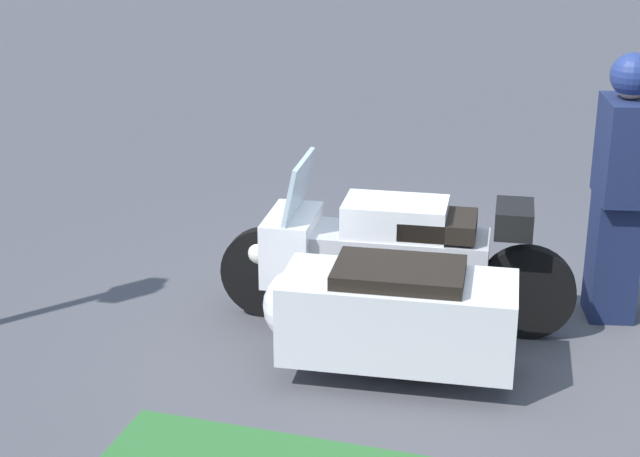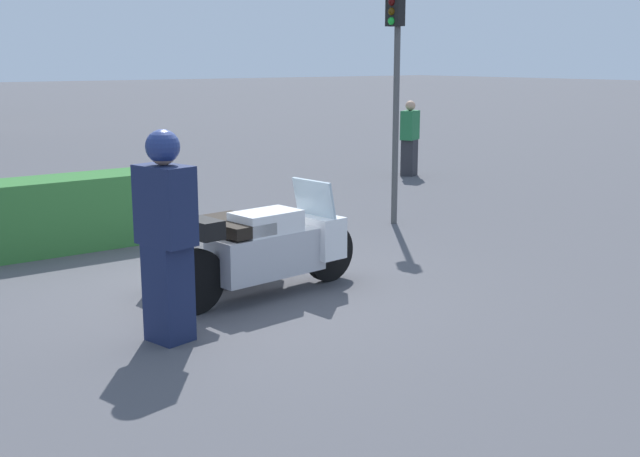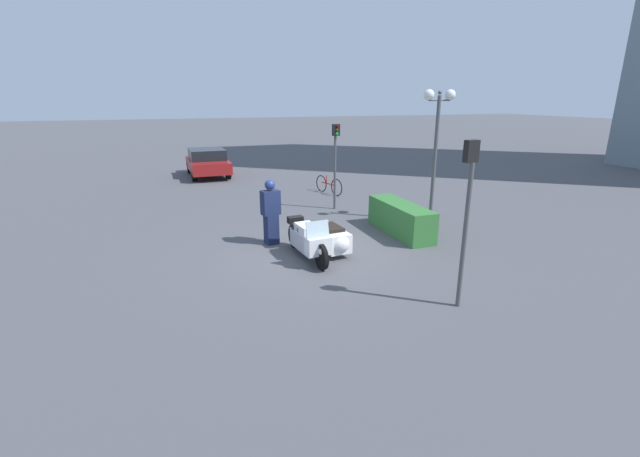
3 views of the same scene
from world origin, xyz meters
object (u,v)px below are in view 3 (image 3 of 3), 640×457
Objects in this scene: officer_rider at (271,210)px; traffic_light_far at (335,154)px; twin_lamp_post at (437,124)px; bicycle_parked at (329,185)px; hedge_bush_curbside at (400,219)px; traffic_light_near at (467,200)px; parked_car_background at (207,162)px; police_motorcycle at (321,239)px.

traffic_light_far reaches higher than officer_rider.
bicycle_parked is at bearing -162.20° from twin_lamp_post.
hedge_bush_curbside is 1.61× the size of bicycle_parked.
traffic_light_near reaches higher than traffic_light_far.
traffic_light_far reaches higher than bicycle_parked.
parked_car_background is at bearing -9.41° from officer_rider.
traffic_light_near is at bearing -16.19° from hedge_bush_curbside.
twin_lamp_post reaches higher than police_motorcycle.
bicycle_parked is at bearing -179.85° from hedge_bush_curbside.
parked_car_background is (-11.33, -6.16, -2.42)m from twin_lamp_post.
officer_rider is 0.66× the size of hedge_bush_curbside.
twin_lamp_post is at bearing 0.81° from bicycle_parked.
traffic_light_far is at bearing -57.97° from officer_rider.
traffic_light_far is at bearing -136.85° from twin_lamp_post.
parked_car_background is at bearing 6.52° from traffic_light_near.
hedge_bush_curbside is 0.86× the size of traffic_light_near.
officer_rider is 0.45× the size of parked_car_background.
parked_car_background is (-8.75, -3.73, -1.30)m from traffic_light_far.
parked_car_background reaches higher than hedge_bush_curbside.
twin_lamp_post is at bearing -97.26° from officer_rider.
traffic_light_far is at bearing -32.97° from bicycle_parked.
traffic_light_far reaches higher than parked_car_background.
parked_car_background is (-11.82, -0.58, -0.22)m from officer_rider.
police_motorcycle is 0.58× the size of parked_car_background.
hedge_bush_curbside is 0.66× the size of twin_lamp_post.
officer_rider is 5.71m from traffic_light_near.
traffic_light_near is at bearing -170.87° from parked_car_background.
officer_rider is at bearing -178.76° from parked_car_background.
police_motorcycle is 0.74× the size of traffic_light_near.
twin_lamp_post reaches higher than traffic_light_far.
twin_lamp_post is 6.15m from bicycle_parked.
twin_lamp_post reaches higher than officer_rider.
twin_lamp_post is (-0.87, 1.66, 2.70)m from hedge_bush_curbside.
bicycle_parked is (6.13, 4.49, -0.40)m from parked_car_background.
bicycle_parked is at bearing 161.15° from traffic_light_far.
hedge_bush_curbside is 3.28m from twin_lamp_post.
hedge_bush_curbside is (-1.02, 2.95, 0.00)m from police_motorcycle.
twin_lamp_post is at bearing -32.96° from traffic_light_near.
bicycle_parked is at bearing -145.38° from parked_car_background.
hedge_bush_curbside reaches higher than bicycle_parked.
officer_rider is at bearing -48.61° from traffic_light_far.
bicycle_parked is at bearing -11.22° from traffic_light_near.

